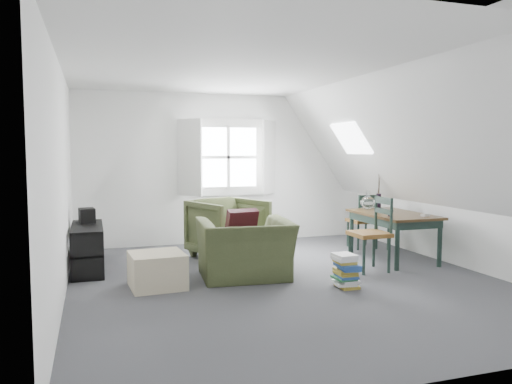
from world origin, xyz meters
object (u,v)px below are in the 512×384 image
object	(u,v)px
dining_table	(393,219)
dining_chair_near	(372,232)
armchair_far	(228,257)
ottoman	(157,270)
magazine_stack	(346,271)
media_shelf	(88,251)
dining_chair_far	(363,220)
armchair_near	(245,278)

from	to	relation	value
dining_table	dining_chair_near	size ratio (longest dim) A/B	1.40
armchair_far	ottoman	xyz separation A→B (m)	(-1.18, -1.29, 0.20)
magazine_stack	media_shelf	bearing A→B (deg)	148.52
dining_table	dining_chair_far	bearing A→B (deg)	91.37
dining_chair_far	armchair_far	bearing A→B (deg)	21.66
armchair_near	dining_chair_near	bearing A→B (deg)	179.96
armchair_near	media_shelf	bearing A→B (deg)	-22.58
dining_chair_near	media_shelf	distance (m)	3.69
magazine_stack	dining_chair_near	bearing A→B (deg)	41.07
dining_chair_near	media_shelf	world-z (taller)	dining_chair_near
armchair_far	magazine_stack	distance (m)	2.16
ottoman	media_shelf	size ratio (longest dim) A/B	0.51
armchair_near	ottoman	size ratio (longest dim) A/B	1.85
armchair_near	media_shelf	world-z (taller)	media_shelf
ottoman	dining_chair_near	size ratio (longest dim) A/B	0.62
armchair_far	dining_chair_near	size ratio (longest dim) A/B	0.99
dining_table	armchair_far	bearing A→B (deg)	162.14
media_shelf	dining_chair_far	bearing A→B (deg)	6.63
armchair_far	dining_table	xyz separation A→B (m)	(2.21, -0.86, 0.58)
dining_table	dining_chair_far	distance (m)	0.88
dining_chair_near	dining_chair_far	bearing A→B (deg)	147.97
armchair_near	dining_chair_far	bearing A→B (deg)	-147.71
armchair_near	media_shelf	xyz separation A→B (m)	(-1.83, 0.95, 0.27)
armchair_near	magazine_stack	xyz separation A→B (m)	(0.97, -0.76, 0.19)
dining_table	dining_chair_near	xyz separation A→B (m)	(-0.64, -0.49, -0.08)
ottoman	dining_chair_near	world-z (taller)	dining_chair_near
armchair_near	ottoman	world-z (taller)	ottoman
ottoman	magazine_stack	bearing A→B (deg)	-18.35
dining_chair_near	magazine_stack	world-z (taller)	dining_chair_near
dining_table	ottoman	bearing A→B (deg)	-169.37
dining_chair_far	ottoman	bearing A→B (deg)	42.18
dining_chair_near	ottoman	bearing A→B (deg)	-97.02
ottoman	dining_table	size ratio (longest dim) A/B	0.44
dining_chair_far	dining_chair_near	xyz separation A→B (m)	(-0.67, -1.37, 0.05)
armchair_far	media_shelf	size ratio (longest dim) A/B	0.82
armchair_far	dining_chair_far	distance (m)	2.29
ottoman	dining_table	bearing A→B (deg)	7.24
ottoman	dining_table	distance (m)	3.45
magazine_stack	armchair_near	bearing A→B (deg)	141.82
dining_chair_far	media_shelf	xyz separation A→B (m)	(-4.19, -0.27, -0.19)
armchair_near	dining_chair_far	xyz separation A→B (m)	(2.35, 1.22, 0.45)
ottoman	dining_chair_near	xyz separation A→B (m)	(2.76, -0.06, 0.30)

